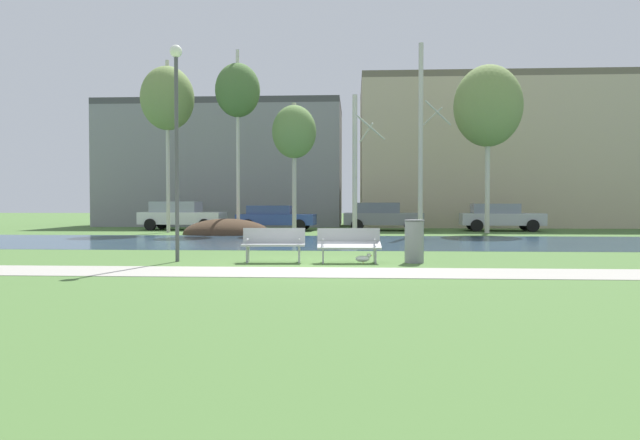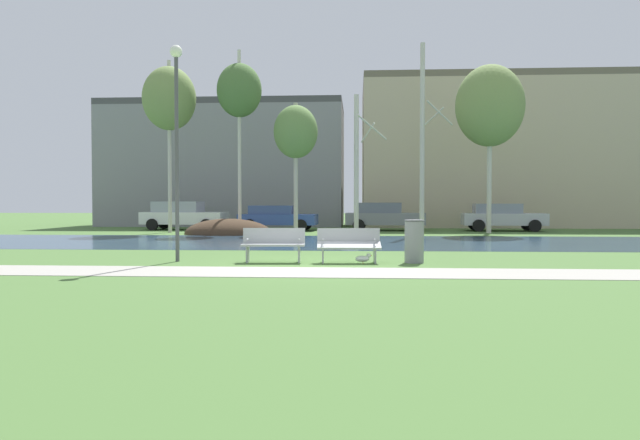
{
  "view_description": "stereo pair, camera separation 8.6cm",
  "coord_description": "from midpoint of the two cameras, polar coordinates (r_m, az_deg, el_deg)",
  "views": [
    {
      "loc": [
        1.08,
        -14.51,
        1.53
      ],
      "look_at": [
        0.19,
        1.16,
        1.06
      ],
      "focal_mm": 33.43,
      "sensor_mm": 36.0,
      "label": 1
    },
    {
      "loc": [
        1.16,
        -14.51,
        1.53
      ],
      "look_at": [
        0.19,
        1.16,
        1.06
      ],
      "focal_mm": 33.43,
      "sensor_mm": 36.0,
      "label": 2
    }
  ],
  "objects": [
    {
      "name": "parked_sedan_second_blue",
      "position": [
        32.39,
        -4.41,
        0.28
      ],
      "size": [
        4.27,
        2.22,
        1.36
      ],
      "color": "#2D4793",
      "rests_on": "ground"
    },
    {
      "name": "paved_path_strip",
      "position": [
        13.04,
        -1.7,
        -5.02
      ],
      "size": [
        60.0,
        1.91,
        0.01
      ],
      "primitive_type": "cube",
      "color": "#9E998E",
      "rests_on": "ground"
    },
    {
      "name": "birch_center_left",
      "position": [
        29.5,
        -2.57,
        8.36
      ],
      "size": [
        2.17,
        2.17,
        6.4
      ],
      "color": "#BCB7A8",
      "rests_on": "ground"
    },
    {
      "name": "bench_right",
      "position": [
        15.08,
        2.62,
        -2.33
      ],
      "size": [
        1.63,
        0.64,
        0.87
      ],
      "color": "#9EA0A3",
      "rests_on": "ground"
    },
    {
      "name": "soil_mound",
      "position": [
        28.94,
        -9.0,
        -1.36
      ],
      "size": [
        4.25,
        2.92,
        1.51
      ],
      "primitive_type": "ellipsoid",
      "color": "#423021",
      "rests_on": "ground"
    },
    {
      "name": "birch_left",
      "position": [
        30.62,
        -7.97,
        12.11
      ],
      "size": [
        2.23,
        2.23,
        9.13
      ],
      "color": "beige",
      "rests_on": "ground"
    },
    {
      "name": "birch_center",
      "position": [
        29.42,
        3.35,
        5.54
      ],
      "size": [
        1.61,
        2.37,
        6.81
      ],
      "color": "beige",
      "rests_on": "ground"
    },
    {
      "name": "birch_center_right",
      "position": [
        29.2,
        9.59,
        7.76
      ],
      "size": [
        1.56,
        2.45,
        9.15
      ],
      "color": "beige",
      "rests_on": "ground"
    },
    {
      "name": "seagull",
      "position": [
        14.94,
        4.01,
        -3.68
      ],
      "size": [
        0.43,
        0.16,
        0.26
      ],
      "color": "white",
      "rests_on": "ground"
    },
    {
      "name": "birch_right",
      "position": [
        31.18,
        15.71,
        10.43
      ],
      "size": [
        3.37,
        3.37,
        8.35
      ],
      "color": "beige",
      "rests_on": "ground"
    },
    {
      "name": "building_grey_warehouse",
      "position": [
        40.81,
        -9.11,
        5.17
      ],
      "size": [
        15.58,
        7.09,
        8.05
      ],
      "color": "gray",
      "rests_on": "ground"
    },
    {
      "name": "river_band",
      "position": [
        23.02,
        0.46,
        -2.11
      ],
      "size": [
        80.0,
        8.42,
        0.01
      ],
      "primitive_type": "cube",
      "color": "#284256",
      "rests_on": "ground"
    },
    {
      "name": "parked_van_nearest_white",
      "position": [
        34.05,
        -13.26,
        0.46
      ],
      "size": [
        4.71,
        2.15,
        1.58
      ],
      "color": "silver",
      "rests_on": "ground"
    },
    {
      "name": "parked_hatch_third_grey",
      "position": [
        32.52,
        5.88,
        0.39
      ],
      "size": [
        4.36,
        2.13,
        1.52
      ],
      "color": "slate",
      "rests_on": "ground"
    },
    {
      "name": "birch_far_left",
      "position": [
        31.71,
        -14.48,
        11.16
      ],
      "size": [
        2.69,
        2.69,
        8.73
      ],
      "color": "beige",
      "rests_on": "ground"
    },
    {
      "name": "streetlamp",
      "position": [
        15.92,
        -13.74,
        9.45
      ],
      "size": [
        0.32,
        0.32,
        5.56
      ],
      "color": "#4C4C51",
      "rests_on": "ground"
    },
    {
      "name": "ground_plane",
      "position": [
        24.58,
        0.64,
        -1.87
      ],
      "size": [
        120.0,
        120.0,
        0.0
      ],
      "primitive_type": "plane",
      "color": "#476B33"
    },
    {
      "name": "parked_wagon_fourth_silver",
      "position": [
        33.26,
        16.76,
        0.32
      ],
      "size": [
        4.39,
        2.2,
        1.46
      ],
      "color": "#B2B5BC",
      "rests_on": "ground"
    },
    {
      "name": "bench_left",
      "position": [
        15.23,
        -4.63,
        -2.29
      ],
      "size": [
        1.63,
        0.65,
        0.87
      ],
      "color": "#9EA0A3",
      "rests_on": "ground"
    },
    {
      "name": "building_beige_block",
      "position": [
        41.33,
        16.13,
        5.97
      ],
      "size": [
        17.46,
        9.56,
        9.32
      ],
      "color": "#BCAD8E",
      "rests_on": "ground"
    },
    {
      "name": "trash_bin",
      "position": [
        15.26,
        8.85,
        -1.96
      ],
      "size": [
        0.51,
        0.51,
        1.09
      ],
      "color": "gray",
      "rests_on": "ground"
    }
  ]
}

